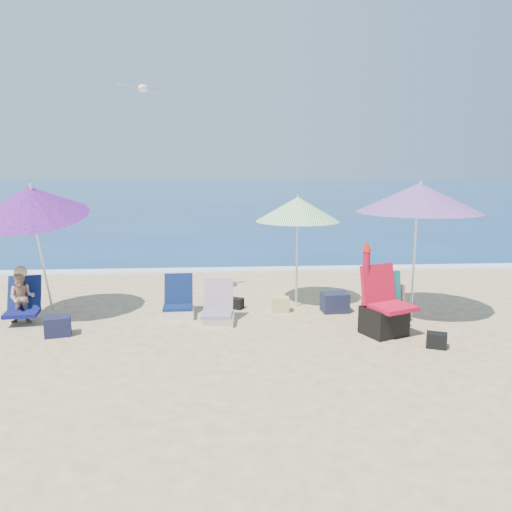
{
  "coord_description": "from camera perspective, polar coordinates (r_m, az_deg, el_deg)",
  "views": [
    {
      "loc": [
        -0.88,
        -7.19,
        2.58
      ],
      "look_at": [
        -0.3,
        1.0,
        1.1
      ],
      "focal_mm": 35.51,
      "sensor_mm": 36.0,
      "label": 1
    }
  ],
  "objects": [
    {
      "name": "ground",
      "position": [
        7.69,
        2.79,
        -9.4
      ],
      "size": [
        120.0,
        120.0,
        0.0
      ],
      "color": "#D8BC84",
      "rests_on": "ground"
    },
    {
      "name": "sea",
      "position": [
        52.26,
        -3.11,
        7.31
      ],
      "size": [
        120.0,
        80.0,
        0.12
      ],
      "color": "navy",
      "rests_on": "ground"
    },
    {
      "name": "foam",
      "position": [
        12.59,
        0.04,
        -1.52
      ],
      "size": [
        120.0,
        0.5,
        0.04
      ],
      "color": "white",
      "rests_on": "ground"
    },
    {
      "name": "umbrella_turquoise",
      "position": [
        8.73,
        17.9,
        6.26
      ],
      "size": [
        2.47,
        2.47,
        2.33
      ],
      "color": "white",
      "rests_on": "ground"
    },
    {
      "name": "umbrella_striped",
      "position": [
        9.2,
        4.73,
        5.27
      ],
      "size": [
        1.92,
        1.92,
        2.05
      ],
      "color": "silver",
      "rests_on": "ground"
    },
    {
      "name": "umbrella_blue",
      "position": [
        9.02,
        -24.0,
        5.62
      ],
      "size": [
        2.01,
        2.07,
        2.44
      ],
      "color": "silver",
      "rests_on": "ground"
    },
    {
      "name": "furled_umbrella",
      "position": [
        8.01,
        12.25,
        -2.94
      ],
      "size": [
        0.15,
        0.15,
        1.44
      ],
      "color": "maroon",
      "rests_on": "ground"
    },
    {
      "name": "chair_navy",
      "position": [
        8.87,
        -8.72,
        -5.56
      ],
      "size": [
        0.53,
        0.64,
        0.7
      ],
      "color": "#0D1D48",
      "rests_on": "ground"
    },
    {
      "name": "chair_rainbow",
      "position": [
        8.42,
        -4.29,
        -6.33
      ],
      "size": [
        0.56,
        0.67,
        0.7
      ],
      "color": "#C84650",
      "rests_on": "ground"
    },
    {
      "name": "camp_chair_left",
      "position": [
        8.07,
        14.22,
        -6.37
      ],
      "size": [
        0.86,
        0.83,
        1.06
      ],
      "color": "red",
      "rests_on": "ground"
    },
    {
      "name": "camp_chair_right",
      "position": [
        8.48,
        13.99,
        -5.45
      ],
      "size": [
        0.64,
        0.66,
        0.92
      ],
      "color": "#A22C0B",
      "rests_on": "ground"
    },
    {
      "name": "person_center",
      "position": [
        8.58,
        14.38,
        -4.42
      ],
      "size": [
        0.7,
        0.57,
        0.95
      ],
      "color": "tan",
      "rests_on": "ground"
    },
    {
      "name": "person_left",
      "position": [
        9.22,
        -24.84,
        -4.22
      ],
      "size": [
        0.6,
        0.73,
        0.95
      ],
      "color": "tan",
      "rests_on": "ground"
    },
    {
      "name": "bag_navy_a",
      "position": [
        8.38,
        -21.43,
        -7.38
      ],
      "size": [
        0.44,
        0.36,
        0.3
      ],
      "color": "#171833",
      "rests_on": "ground"
    },
    {
      "name": "bag_black_a",
      "position": [
        9.27,
        -2.29,
        -5.35
      ],
      "size": [
        0.32,
        0.29,
        0.19
      ],
      "color": "black",
      "rests_on": "ground"
    },
    {
      "name": "bag_tan",
      "position": [
        9.07,
        2.78,
        -5.46
      ],
      "size": [
        0.31,
        0.23,
        0.26
      ],
      "color": "tan",
      "rests_on": "ground"
    },
    {
      "name": "bag_navy_b",
      "position": [
        9.14,
        8.86,
        -5.18
      ],
      "size": [
        0.48,
        0.38,
        0.34
      ],
      "color": "#181D36",
      "rests_on": "ground"
    },
    {
      "name": "bag_black_b",
      "position": [
        7.77,
        19.67,
        -8.94
      ],
      "size": [
        0.34,
        0.29,
        0.22
      ],
      "color": "black",
      "rests_on": "ground"
    },
    {
      "name": "seagull",
      "position": [
        9.35,
        -12.65,
        17.93
      ],
      "size": [
        0.67,
        0.53,
        0.13
      ],
      "color": "white"
    }
  ]
}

